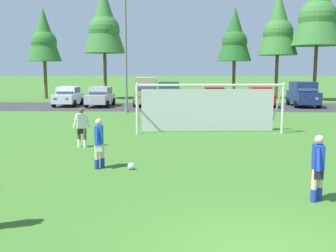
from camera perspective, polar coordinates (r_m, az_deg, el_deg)
name	(u,v)px	position (r m, az deg, el deg)	size (l,w,h in m)	color
ground_plane	(207,129)	(21.87, 5.58, -0.36)	(400.00, 400.00, 0.00)	#3D7028
parking_lot_strip	(198,107)	(34.74, 4.28, 2.78)	(52.00, 8.40, 0.01)	#333335
soccer_ball	(131,166)	(12.94, -5.32, -5.75)	(0.22, 0.22, 0.22)	white
soccer_goal	(208,107)	(20.74, 5.80, 2.77)	(7.52, 2.40, 2.57)	white
player_striker_near	(318,168)	(10.36, 20.71, -5.68)	(0.34, 0.72, 1.64)	beige
player_midfield_center	(82,128)	(16.82, -12.30, -0.22)	(0.73, 0.39, 1.64)	brown
player_defender_far	(99,143)	(13.09, -9.85, -2.48)	(0.28, 0.74, 1.64)	beige
parked_car_slot_far_left	(68,96)	(36.53, -14.14, 4.19)	(2.05, 4.20, 1.72)	silver
parked_car_slot_left	(100,96)	(35.44, -9.70, 4.21)	(2.14, 4.25, 1.72)	#B2B2BC
parked_car_slot_center_left	(146,91)	(35.80, -3.14, 5.09)	(2.47, 4.94, 2.52)	tan
parked_car_slot_center	(169,94)	(34.82, 0.13, 4.65)	(2.22, 4.64, 2.16)	#194C2D
parked_car_slot_center_right	(214,97)	(34.62, 6.65, 4.18)	(2.16, 4.26, 1.72)	maroon
parked_car_slot_right	(260,96)	(35.89, 13.15, 4.16)	(2.05, 4.20, 1.72)	red
parked_car_slot_far_right	(303,94)	(36.74, 18.84, 4.40)	(2.26, 4.66, 2.16)	navy
tree_left_edge	(44,36)	(46.81, -17.43, 12.18)	(3.73, 3.73, 9.96)	brown
tree_mid_left	(104,22)	(44.90, -9.17, 14.48)	(4.51, 4.51, 12.04)	brown
tree_center_back	(235,36)	(45.76, 9.56, 12.61)	(3.77, 3.77, 10.05)	brown
tree_mid_right	(278,26)	(46.01, 15.57, 13.69)	(4.32, 4.32, 11.53)	brown
tree_right_edge	(318,9)	(44.34, 20.78, 15.50)	(5.08, 5.08, 13.53)	brown
street_lamp	(128,54)	(30.05, -5.77, 10.26)	(2.00, 0.32, 8.44)	slate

